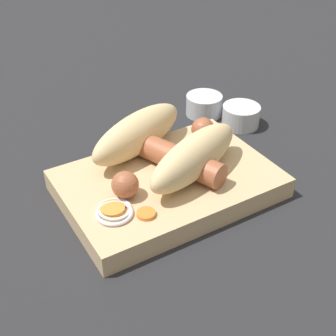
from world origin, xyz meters
name	(u,v)px	position (x,y,z in m)	size (l,w,h in m)	color
ground_plane	(168,192)	(0.00, 0.00, 0.00)	(3.00, 3.00, 0.00)	#232326
food_tray	(168,184)	(0.00, 0.00, 0.01)	(0.25, 0.17, 0.03)	tan
bread_roll	(165,144)	(0.01, 0.02, 0.05)	(0.19, 0.17, 0.05)	#DBBC84
sausage	(167,155)	(0.01, 0.02, 0.04)	(0.17, 0.15, 0.03)	#9E5638
pickled_veggies	(117,211)	(-0.08, -0.03, 0.03)	(0.06, 0.06, 0.00)	orange
condiment_cup_near	(241,117)	(0.18, 0.08, 0.01)	(0.06, 0.06, 0.03)	silver
condiment_cup_far	(204,106)	(0.15, 0.14, 0.01)	(0.06, 0.06, 0.03)	silver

